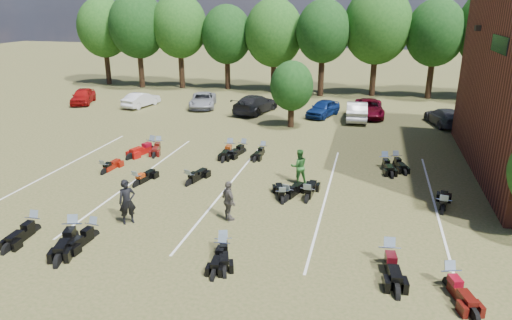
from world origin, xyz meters
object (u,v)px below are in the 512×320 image
(car_4, at_px, (323,108))
(motorcycle_14, at_px, (159,150))
(person_black, at_px, (127,202))
(motorcycle_0, at_px, (35,232))
(motorcycle_7, at_px, (105,174))
(car_0, at_px, (83,96))
(person_grey, at_px, (229,201))
(person_green, at_px, (299,166))
(motorcycle_3, at_px, (222,256))

(car_4, xyz_separation_m, motorcycle_14, (-9.12, -11.64, -0.68))
(person_black, bearing_deg, motorcycle_0, 166.90)
(motorcycle_0, distance_m, motorcycle_7, 6.75)
(car_4, xyz_separation_m, motorcycle_7, (-10.11, -16.35, -0.68))
(car_0, height_order, person_grey, person_grey)
(motorcycle_0, distance_m, motorcycle_14, 11.40)
(person_grey, bearing_deg, person_green, -68.48)
(car_0, height_order, person_black, person_black)
(car_0, distance_m, car_4, 22.14)
(person_grey, xyz_separation_m, motorcycle_3, (0.66, -2.89, -0.89))
(person_green, distance_m, motorcycle_7, 10.66)
(car_4, bearing_deg, motorcycle_0, -92.75)
(person_black, height_order, person_grey, person_black)
(car_4, distance_m, person_black, 22.14)
(person_green, height_order, person_grey, person_green)
(motorcycle_7, relative_size, motorcycle_14, 0.93)
(person_green, distance_m, motorcycle_3, 8.08)
(person_black, bearing_deg, car_4, 35.03)
(car_4, relative_size, motorcycle_3, 1.99)
(person_green, xyz_separation_m, motorcycle_14, (-9.56, 3.41, -0.91))
(person_black, relative_size, motorcycle_7, 0.98)
(person_black, relative_size, person_grey, 1.09)
(person_black, bearing_deg, person_grey, -21.64)
(car_0, relative_size, person_grey, 2.31)
(person_black, bearing_deg, car_0, 88.22)
(person_grey, bearing_deg, car_4, -49.68)
(car_0, xyz_separation_m, motorcycle_3, (21.02, -22.48, -0.70))
(person_grey, bearing_deg, motorcycle_3, 148.13)
(person_green, bearing_deg, car_0, -56.18)
(person_black, height_order, motorcycle_7, person_black)
(car_4, bearing_deg, motorcycle_14, -109.16)
(car_4, distance_m, person_green, 15.05)
(person_green, xyz_separation_m, motorcycle_3, (-1.55, -7.88, -0.91))
(motorcycle_0, distance_m, motorcycle_3, 8.05)
(person_grey, relative_size, motorcycle_7, 0.89)
(motorcycle_0, relative_size, motorcycle_14, 1.05)
(car_4, height_order, motorcycle_14, car_4)
(car_0, relative_size, motorcycle_3, 2.07)
(motorcycle_0, bearing_deg, person_grey, 18.61)
(motorcycle_0, height_order, motorcycle_7, motorcycle_0)
(motorcycle_0, bearing_deg, person_black, 23.16)
(car_0, relative_size, person_green, 2.26)
(motorcycle_0, relative_size, motorcycle_7, 1.13)
(car_4, height_order, person_grey, person_grey)
(person_green, relative_size, person_grey, 1.02)
(motorcycle_14, bearing_deg, motorcycle_7, -116.89)
(person_grey, xyz_separation_m, motorcycle_14, (-7.35, 8.40, -0.89))
(car_0, height_order, person_green, person_green)
(motorcycle_3, relative_size, motorcycle_7, 1.00)
(person_green, height_order, motorcycle_0, person_green)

